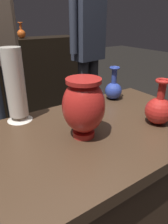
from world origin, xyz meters
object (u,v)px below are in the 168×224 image
(vase_left_accent, at_px, (113,89))
(shelf_vase_right, at_px, (21,33))
(vase_tall_behind, at_px, (159,109))
(vase_right_accent, at_px, (16,88))
(visitor_near_right, at_px, (89,43))
(vase_centerpiece, at_px, (84,106))

(vase_left_accent, distance_m, shelf_vase_right, 1.98)
(vase_tall_behind, distance_m, vase_right_accent, 0.64)
(vase_tall_behind, distance_m, shelf_vase_right, 2.33)
(visitor_near_right, bearing_deg, shelf_vase_right, -80.99)
(vase_tall_behind, height_order, shelf_vase_right, shelf_vase_right)
(vase_centerpiece, height_order, vase_left_accent, vase_centerpiece)
(vase_centerpiece, height_order, vase_tall_behind, vase_centerpiece)
(vase_tall_behind, xyz_separation_m, vase_left_accent, (0.04, 0.34, -0.01))
(vase_left_accent, height_order, visitor_near_right, visitor_near_right)
(visitor_near_right, bearing_deg, vase_left_accent, 53.57)
(shelf_vase_right, bearing_deg, vase_centerpiece, -103.57)
(vase_centerpiece, xyz_separation_m, shelf_vase_right, (0.54, 2.22, 0.12))
(vase_tall_behind, relative_size, visitor_near_right, 0.12)
(vase_centerpiece, xyz_separation_m, visitor_near_right, (0.87, 1.19, 0.07))
(vase_tall_behind, relative_size, vase_left_accent, 1.08)
(vase_left_accent, bearing_deg, vase_centerpiece, -146.60)
(vase_tall_behind, xyz_separation_m, visitor_near_right, (0.53, 1.28, 0.13))
(vase_centerpiece, distance_m, vase_tall_behind, 0.36)
(visitor_near_right, bearing_deg, vase_centerpiece, 44.96)
(vase_centerpiece, distance_m, vase_left_accent, 0.46)
(vase_right_accent, distance_m, shelf_vase_right, 2.06)
(shelf_vase_right, bearing_deg, vase_right_accent, -109.95)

